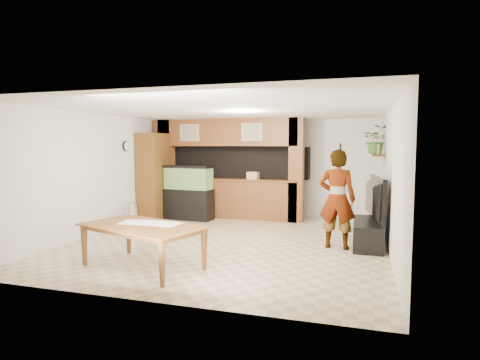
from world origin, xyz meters
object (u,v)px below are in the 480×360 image
(television, at_px, (369,199))
(aquarium, at_px, (189,193))
(pantry_cabinet, at_px, (154,176))
(person, at_px, (337,199))
(dining_table, at_px, (141,247))

(television, bearing_deg, aquarium, 63.96)
(pantry_cabinet, height_order, person, pantry_cabinet)
(television, bearing_deg, dining_table, 119.53)
(television, relative_size, dining_table, 0.77)
(aquarium, bearing_deg, person, -20.36)
(pantry_cabinet, distance_m, dining_table, 4.47)
(aquarium, height_order, person, person)
(pantry_cabinet, relative_size, television, 1.49)
(pantry_cabinet, bearing_deg, television, -15.01)
(aquarium, height_order, television, aquarium)
(aquarium, bearing_deg, dining_table, -70.45)
(television, distance_m, person, 0.66)
(person, height_order, dining_table, person)
(television, bearing_deg, person, 113.82)
(aquarium, bearing_deg, pantry_cabinet, -168.30)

